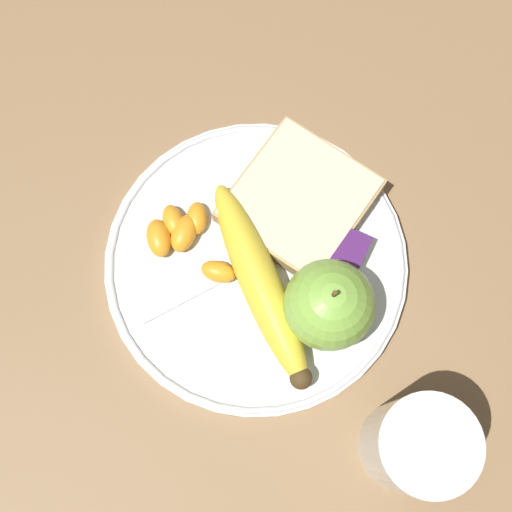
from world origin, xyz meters
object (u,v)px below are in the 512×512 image
at_px(juice_glass, 415,446).
at_px(plate, 256,263).
at_px(apple, 329,305).
at_px(jam_packet, 338,257).
at_px(banana, 261,284).
at_px(bread_slice, 299,201).
at_px(fork, 252,260).

bearing_deg(juice_glass, plate, 63.94).
distance_m(plate, apple, 0.09).
relative_size(plate, jam_packet, 5.35).
bearing_deg(banana, jam_packet, -42.84).
bearing_deg(banana, bread_slice, 2.08).
bearing_deg(bread_slice, plate, 170.18).
bearing_deg(apple, jam_packet, 12.09).
relative_size(fork, jam_packet, 3.20).
distance_m(apple, banana, 0.06).
xyz_separation_m(juice_glass, jam_packet, (0.12, 0.11, -0.03)).
bearing_deg(fork, plate, -50.32).
distance_m(apple, jam_packet, 0.06).
distance_m(plate, bread_slice, 0.07).
relative_size(juice_glass, apple, 1.25).
bearing_deg(bread_slice, banana, -177.92).
xyz_separation_m(banana, fork, (0.02, 0.02, -0.02)).
bearing_deg(banana, fork, 43.75).
height_order(plate, jam_packet, jam_packet).
bearing_deg(apple, fork, 78.86).
height_order(banana, jam_packet, banana).
xyz_separation_m(plate, juice_glass, (-0.09, -0.18, 0.04)).
bearing_deg(jam_packet, banana, 137.16).
xyz_separation_m(banana, jam_packet, (0.05, -0.05, -0.01)).
height_order(apple, bread_slice, apple).
relative_size(apple, fork, 0.53).
height_order(plate, banana, banana).
bearing_deg(plate, bread_slice, -9.82).
relative_size(banana, bread_slice, 1.26).
height_order(fork, jam_packet, jam_packet).
relative_size(bread_slice, jam_packet, 2.60).
bearing_deg(jam_packet, apple, -167.91).
bearing_deg(juice_glass, jam_packet, 43.86).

